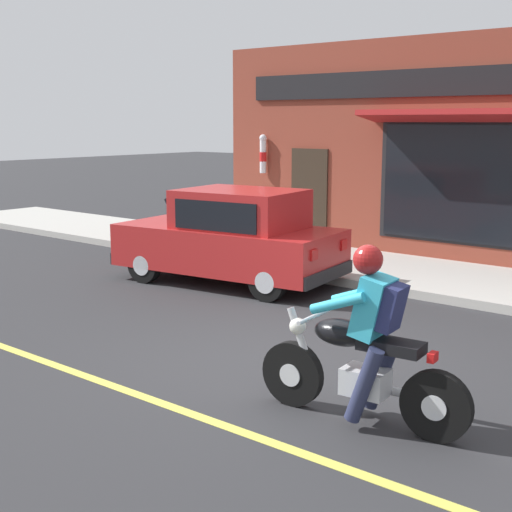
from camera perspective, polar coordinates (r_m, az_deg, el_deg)
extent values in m
plane|color=#2B2B2D|center=(8.14, 2.95, -8.35)|extent=(80.00, 80.00, 0.00)
cube|color=#ADAAA3|center=(13.54, 4.65, -0.32)|extent=(2.60, 22.00, 0.14)
cube|color=#D1C64C|center=(9.13, -19.64, -6.81)|extent=(0.12, 19.80, 0.01)
cube|color=brown|center=(13.86, 13.88, 8.12)|extent=(0.50, 9.42, 4.20)
cube|color=black|center=(13.18, 17.89, 5.39)|extent=(0.04, 3.96, 2.10)
cube|color=black|center=(13.19, 17.92, 5.40)|extent=(0.02, 4.15, 2.20)
cube|color=#2D2319|center=(15.02, 4.27, 4.55)|extent=(0.04, 0.90, 2.10)
cube|color=maroon|center=(12.83, 17.65, 10.65)|extent=(0.81, 4.52, 0.24)
cube|color=black|center=(13.62, 13.59, 13.35)|extent=(0.06, 8.01, 0.50)
cylinder|color=white|center=(15.59, 0.57, 7.94)|extent=(0.14, 0.14, 0.70)
cylinder|color=red|center=(15.59, 0.57, 7.94)|extent=(0.15, 0.15, 0.20)
sphere|color=silver|center=(15.58, 0.57, 9.41)|extent=(0.16, 0.16, 0.16)
cylinder|color=black|center=(6.83, 2.95, -9.38)|extent=(0.16, 0.63, 0.62)
cylinder|color=silver|center=(6.83, 2.95, -9.38)|extent=(0.14, 0.23, 0.22)
cylinder|color=black|center=(6.28, 14.21, -11.56)|extent=(0.16, 0.63, 0.62)
cylinder|color=silver|center=(6.28, 14.21, -11.56)|extent=(0.14, 0.23, 0.22)
cube|color=silver|center=(6.48, 8.75, -9.89)|extent=(0.32, 0.43, 0.24)
ellipsoid|color=black|center=(6.45, 6.83, -6.09)|extent=(0.35, 0.55, 0.24)
cube|color=black|center=(6.27, 10.76, -7.08)|extent=(0.31, 0.58, 0.10)
cylinder|color=silver|center=(6.68, 3.72, -7.00)|extent=(0.10, 0.33, 0.68)
cylinder|color=silver|center=(6.54, 4.66, -4.84)|extent=(0.56, 0.09, 0.04)
sphere|color=silver|center=(6.66, 3.36, -5.62)|extent=(0.16, 0.16, 0.16)
cylinder|color=silver|center=(6.51, 12.58, -10.87)|extent=(0.13, 0.56, 0.08)
cube|color=red|center=(6.15, 13.95, -7.85)|extent=(0.13, 0.07, 0.08)
cylinder|color=#282D4C|center=(6.28, 8.64, -10.17)|extent=(0.17, 0.36, 0.71)
cylinder|color=#282D4C|center=(6.59, 9.99, -9.20)|extent=(0.17, 0.36, 0.71)
cube|color=#33B2D1|center=(6.25, 9.34, -4.04)|extent=(0.37, 0.36, 0.57)
cylinder|color=#33B2D1|center=(6.16, 6.55, -3.78)|extent=(0.14, 0.53, 0.26)
cylinder|color=#33B2D1|center=(6.51, 8.17, -3.04)|extent=(0.14, 0.53, 0.26)
sphere|color=#A51919|center=(6.18, 8.95, -0.29)|extent=(0.26, 0.26, 0.26)
cube|color=navy|center=(6.18, 10.70, -4.05)|extent=(0.30, 0.27, 0.42)
cylinder|color=black|center=(12.03, -8.92, -0.70)|extent=(0.26, 0.62, 0.60)
cylinder|color=silver|center=(12.03, -8.92, -0.70)|extent=(0.24, 0.35, 0.33)
cylinder|color=black|center=(13.13, -4.82, 0.35)|extent=(0.26, 0.62, 0.60)
cylinder|color=silver|center=(13.13, -4.82, 0.35)|extent=(0.24, 0.35, 0.33)
cylinder|color=black|center=(10.64, 0.94, -2.07)|extent=(0.26, 0.62, 0.60)
cylinder|color=silver|center=(10.64, 0.94, -2.07)|extent=(0.24, 0.35, 0.33)
cylinder|color=black|center=(11.87, 4.51, -0.75)|extent=(0.26, 0.62, 0.60)
cylinder|color=silver|center=(11.87, 4.51, -0.75)|extent=(0.24, 0.35, 0.33)
cube|color=red|center=(11.81, -2.25, 0.69)|extent=(2.10, 3.88, 0.70)
cube|color=red|center=(11.58, -1.25, 3.70)|extent=(1.67, 2.07, 0.66)
cube|color=black|center=(12.08, -4.71, 3.72)|extent=(1.36, 0.52, 0.51)
cube|color=black|center=(10.99, -3.32, 3.20)|extent=(0.23, 1.51, 0.46)
cube|color=black|center=(12.19, 0.62, 3.96)|extent=(0.23, 1.51, 0.46)
cube|color=silver|center=(12.54, -10.63, 1.66)|extent=(0.24, 0.07, 0.14)
cube|color=red|center=(10.42, 4.66, 0.09)|extent=(0.20, 0.07, 0.16)
cube|color=silver|center=(13.30, -7.68, 2.26)|extent=(0.24, 0.07, 0.14)
cube|color=red|center=(11.32, 7.02, 0.90)|extent=(0.20, 0.07, 0.16)
cube|color=#28282B|center=(12.96, -8.96, 0.34)|extent=(1.61, 0.33, 0.20)
cube|color=#28282B|center=(10.96, 5.71, -1.48)|extent=(1.61, 0.33, 0.20)
cylinder|color=red|center=(15.06, -2.87, 1.40)|extent=(0.24, 0.24, 0.16)
cylinder|color=red|center=(15.00, -2.88, 2.79)|extent=(0.18, 0.18, 0.58)
sphere|color=red|center=(14.96, -2.89, 4.05)|extent=(0.20, 0.20, 0.20)
cylinder|color=red|center=(14.90, -3.22, 2.93)|extent=(0.10, 0.08, 0.08)
cylinder|color=red|center=(15.09, -2.55, 3.04)|extent=(0.10, 0.08, 0.08)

